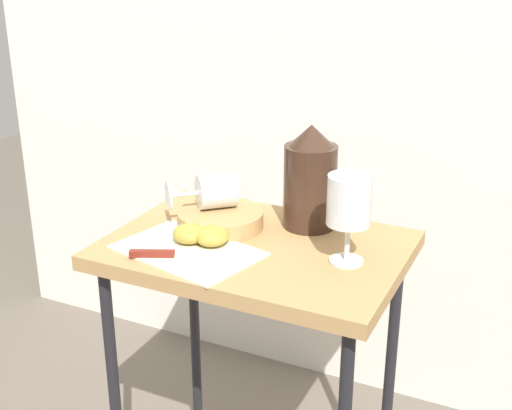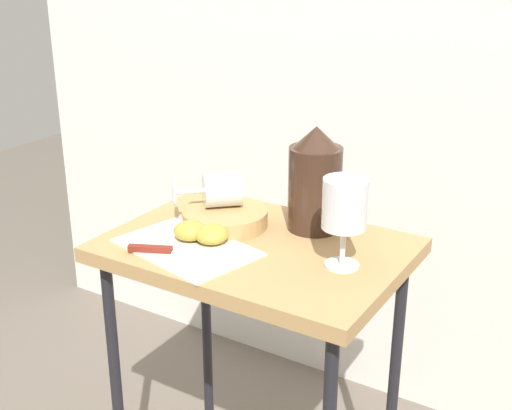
{
  "view_description": "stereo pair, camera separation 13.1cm",
  "coord_description": "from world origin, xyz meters",
  "px_view_note": "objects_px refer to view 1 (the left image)",
  "views": [
    {
      "loc": [
        0.53,
        -1.1,
        1.26
      ],
      "look_at": [
        0.0,
        0.0,
        0.79
      ],
      "focal_mm": 47.67,
      "sensor_mm": 36.0,
      "label": 1
    },
    {
      "loc": [
        0.64,
        -1.04,
        1.26
      ],
      "look_at": [
        0.0,
        0.0,
        0.79
      ],
      "focal_mm": 47.67,
      "sensor_mm": 36.0,
      "label": 2
    }
  ],
  "objects_px": {
    "table": "(256,279)",
    "wine_glass_upright": "(349,205)",
    "wine_glass_tipped_near": "(214,191)",
    "basket_tray": "(221,219)",
    "apple_half_left": "(190,233)",
    "pitcher": "(311,186)",
    "apple_half_right": "(212,236)",
    "knife": "(171,254)"
  },
  "relations": [
    {
      "from": "basket_tray",
      "to": "knife",
      "type": "height_order",
      "value": "basket_tray"
    },
    {
      "from": "basket_tray",
      "to": "wine_glass_upright",
      "type": "relative_size",
      "value": 1.06
    },
    {
      "from": "pitcher",
      "to": "apple_half_left",
      "type": "xyz_separation_m",
      "value": [
        -0.18,
        -0.19,
        -0.07
      ]
    },
    {
      "from": "pitcher",
      "to": "apple_half_left",
      "type": "bearing_deg",
      "value": -133.74
    },
    {
      "from": "basket_tray",
      "to": "apple_half_right",
      "type": "height_order",
      "value": "apple_half_right"
    },
    {
      "from": "basket_tray",
      "to": "apple_half_left",
      "type": "distance_m",
      "value": 0.1
    },
    {
      "from": "wine_glass_tipped_near",
      "to": "basket_tray",
      "type": "bearing_deg",
      "value": -33.26
    },
    {
      "from": "apple_half_right",
      "to": "apple_half_left",
      "type": "bearing_deg",
      "value": -170.7
    },
    {
      "from": "basket_tray",
      "to": "knife",
      "type": "xyz_separation_m",
      "value": [
        -0.01,
        -0.17,
        -0.01
      ]
    },
    {
      "from": "apple_half_left",
      "to": "apple_half_right",
      "type": "distance_m",
      "value": 0.05
    },
    {
      "from": "table",
      "to": "pitcher",
      "type": "height_order",
      "value": "pitcher"
    },
    {
      "from": "pitcher",
      "to": "knife",
      "type": "distance_m",
      "value": 0.32
    },
    {
      "from": "table",
      "to": "wine_glass_tipped_near",
      "type": "xyz_separation_m",
      "value": [
        -0.12,
        0.06,
        0.15
      ]
    },
    {
      "from": "wine_glass_tipped_near",
      "to": "wine_glass_upright",
      "type": "bearing_deg",
      "value": -11.11
    },
    {
      "from": "basket_tray",
      "to": "apple_half_right",
      "type": "distance_m",
      "value": 0.1
    },
    {
      "from": "basket_tray",
      "to": "wine_glass_upright",
      "type": "xyz_separation_m",
      "value": [
        0.29,
        -0.05,
        0.1
      ]
    },
    {
      "from": "pitcher",
      "to": "wine_glass_tipped_near",
      "type": "bearing_deg",
      "value": -159.08
    },
    {
      "from": "basket_tray",
      "to": "wine_glass_tipped_near",
      "type": "height_order",
      "value": "wine_glass_tipped_near"
    },
    {
      "from": "wine_glass_upright",
      "to": "knife",
      "type": "xyz_separation_m",
      "value": [
        -0.3,
        -0.13,
        -0.1
      ]
    },
    {
      "from": "basket_tray",
      "to": "knife",
      "type": "bearing_deg",
      "value": -93.63
    },
    {
      "from": "knife",
      "to": "wine_glass_tipped_near",
      "type": "bearing_deg",
      "value": 93.23
    },
    {
      "from": "table",
      "to": "knife",
      "type": "xyz_separation_m",
      "value": [
        -0.11,
        -0.13,
        0.09
      ]
    },
    {
      "from": "apple_half_left",
      "to": "apple_half_right",
      "type": "relative_size",
      "value": 1.0
    },
    {
      "from": "wine_glass_upright",
      "to": "apple_half_left",
      "type": "relative_size",
      "value": 2.54
    },
    {
      "from": "wine_glass_tipped_near",
      "to": "knife",
      "type": "xyz_separation_m",
      "value": [
        0.01,
        -0.19,
        -0.06
      ]
    },
    {
      "from": "pitcher",
      "to": "wine_glass_upright",
      "type": "distance_m",
      "value": 0.18
    },
    {
      "from": "knife",
      "to": "apple_half_right",
      "type": "bearing_deg",
      "value": 61.87
    },
    {
      "from": "wine_glass_upright",
      "to": "knife",
      "type": "bearing_deg",
      "value": -157.06
    },
    {
      "from": "basket_tray",
      "to": "apple_half_right",
      "type": "xyz_separation_m",
      "value": [
        0.03,
        -0.09,
        0.0
      ]
    },
    {
      "from": "table",
      "to": "pitcher",
      "type": "bearing_deg",
      "value": 63.39
    },
    {
      "from": "table",
      "to": "pitcher",
      "type": "xyz_separation_m",
      "value": [
        0.06,
        0.13,
        0.17
      ]
    },
    {
      "from": "pitcher",
      "to": "wine_glass_upright",
      "type": "bearing_deg",
      "value": -46.69
    },
    {
      "from": "table",
      "to": "apple_half_right",
      "type": "relative_size",
      "value": 10.66
    },
    {
      "from": "wine_glass_upright",
      "to": "wine_glass_tipped_near",
      "type": "relative_size",
      "value": 1.13
    },
    {
      "from": "table",
      "to": "knife",
      "type": "distance_m",
      "value": 0.19
    },
    {
      "from": "apple_half_left",
      "to": "apple_half_right",
      "type": "bearing_deg",
      "value": 9.3
    },
    {
      "from": "basket_tray",
      "to": "knife",
      "type": "relative_size",
      "value": 0.84
    },
    {
      "from": "basket_tray",
      "to": "pitcher",
      "type": "height_order",
      "value": "pitcher"
    },
    {
      "from": "wine_glass_upright",
      "to": "apple_half_right",
      "type": "distance_m",
      "value": 0.28
    },
    {
      "from": "basket_tray",
      "to": "apple_half_left",
      "type": "bearing_deg",
      "value": -97.94
    },
    {
      "from": "table",
      "to": "wine_glass_tipped_near",
      "type": "distance_m",
      "value": 0.2
    },
    {
      "from": "table",
      "to": "wine_glass_upright",
      "type": "bearing_deg",
      "value": -1.75
    }
  ]
}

